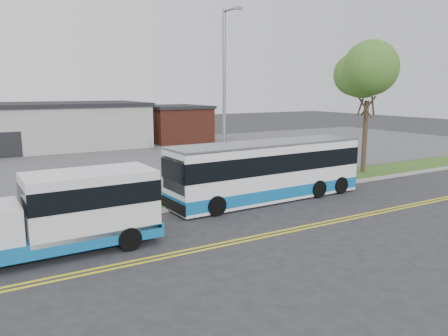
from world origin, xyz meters
TOP-DOWN VIEW (x-y plane):
  - ground at (0.00, 0.00)m, footprint 140.00×140.00m
  - lane_line_north at (0.00, -3.85)m, footprint 70.00×0.12m
  - lane_line_south at (0.00, -4.15)m, footprint 70.00×0.12m
  - curb at (0.00, 1.10)m, footprint 80.00×0.30m
  - verge at (0.00, 2.90)m, footprint 80.00×3.30m
  - parking_lot at (0.00, 17.00)m, footprint 80.00×25.00m
  - commercial_building at (-6.00, 27.00)m, footprint 25.40×10.40m
  - brick_wing at (10.50, 26.00)m, footprint 6.30×7.30m
  - tree_east at (14.00, 3.00)m, footprint 5.20×5.20m
  - streetlight_near at (3.00, 2.73)m, footprint 0.35×1.53m
  - shuttle_bus at (-5.94, -1.79)m, footprint 7.26×2.55m
  - transit_bus at (4.25, 0.60)m, footprint 10.79×2.88m
  - pedestrian at (-3.81, 4.00)m, footprint 0.79×0.72m
  - grocery_bag_left at (-4.11, 3.75)m, footprint 0.32×0.32m
  - grocery_bag_right at (-3.51, 4.25)m, footprint 0.32×0.32m

SIDE VIEW (x-z plane):
  - ground at x=0.00m, z-range 0.00..0.00m
  - lane_line_north at x=0.00m, z-range 0.00..0.01m
  - lane_line_south at x=0.00m, z-range 0.00..0.01m
  - verge at x=0.00m, z-range 0.00..0.10m
  - parking_lot at x=0.00m, z-range 0.00..0.10m
  - curb at x=0.00m, z-range 0.00..0.15m
  - grocery_bag_left at x=-4.11m, z-range 0.10..0.42m
  - grocery_bag_right at x=-3.51m, z-range 0.10..0.42m
  - pedestrian at x=-3.81m, z-range 0.10..1.91m
  - shuttle_bus at x=-5.94m, z-range 0.09..2.86m
  - transit_bus at x=4.25m, z-range 0.02..2.99m
  - brick_wing at x=10.50m, z-range 0.01..3.91m
  - commercial_building at x=-6.00m, z-range 0.01..4.36m
  - streetlight_near at x=3.00m, z-range 0.48..9.98m
  - tree_east at x=14.00m, z-range 2.04..10.37m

